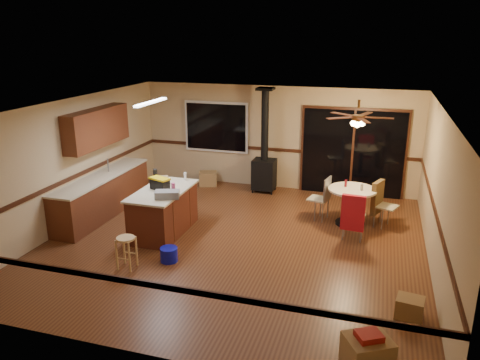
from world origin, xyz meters
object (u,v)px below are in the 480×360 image
at_px(toolbox_black, 160,184).
at_px(chair_left, 323,194).
at_px(kitchen_island, 164,211).
at_px(blue_bucket, 169,254).
at_px(wood_stove, 264,164).
at_px(dining_table, 352,200).
at_px(chair_near, 353,213).
at_px(box_corner_a, 367,353).
at_px(toolbox_grey, 167,194).
at_px(box_under_window, 208,179).
at_px(bar_stool, 127,253).
at_px(chair_right, 379,198).
at_px(box_corner_b, 410,308).

relative_size(toolbox_black, chair_left, 0.72).
height_order(kitchen_island, blue_bucket, kitchen_island).
bearing_deg(blue_bucket, chair_left, 49.42).
relative_size(wood_stove, dining_table, 2.56).
xyz_separation_m(chair_near, box_corner_a, (0.43, -3.57, -0.40)).
distance_m(toolbox_grey, toolbox_black, 0.54).
bearing_deg(wood_stove, box_under_window, 178.12).
bearing_deg(chair_near, bar_stool, -148.70).
xyz_separation_m(chair_near, chair_right, (0.44, 1.00, 0.00)).
relative_size(bar_stool, box_under_window, 1.25).
relative_size(kitchen_island, bar_stool, 2.98).
distance_m(box_under_window, box_corner_b, 6.80).
xyz_separation_m(wood_stove, chair_right, (2.78, -1.41, -0.13)).
relative_size(chair_left, box_corner_a, 0.98).
bearing_deg(box_corner_a, box_under_window, 125.44).
bearing_deg(wood_stove, bar_stool, -105.26).
height_order(chair_right, box_corner_a, chair_right).
distance_m(toolbox_black, bar_stool, 1.72).
bearing_deg(chair_left, blue_bucket, -130.58).
height_order(blue_bucket, box_under_window, box_under_window).
distance_m(kitchen_island, wood_stove, 3.33).
bearing_deg(bar_stool, box_under_window, 93.32).
relative_size(kitchen_island, toolbox_black, 4.50).
height_order(chair_near, box_under_window, chair_near).
height_order(wood_stove, box_under_window, wood_stove).
bearing_deg(box_corner_b, bar_stool, 178.15).
bearing_deg(box_corner_b, chair_left, 116.60).
bearing_deg(toolbox_black, bar_stool, -86.20).
distance_m(kitchen_island, chair_right, 4.40).
distance_m(bar_stool, chair_left, 4.29).
distance_m(wood_stove, chair_right, 3.12).
distance_m(wood_stove, dining_table, 2.73).
bearing_deg(kitchen_island, bar_stool, -88.29).
height_order(bar_stool, chair_near, chair_near).
bearing_deg(box_corner_a, chair_right, 89.85).
xyz_separation_m(bar_stool, chair_left, (2.91, 3.14, 0.31)).
xyz_separation_m(blue_bucket, box_corner_b, (3.97, -0.57, 0.02)).
xyz_separation_m(kitchen_island, box_corner_a, (4.07, -2.93, -0.25)).
bearing_deg(kitchen_island, box_corner_b, -20.20).
height_order(blue_bucket, chair_right, chair_right).
relative_size(bar_stool, box_corner_a, 1.08).
xyz_separation_m(wood_stove, box_under_window, (-1.52, 0.05, -0.55)).
bearing_deg(box_corner_b, chair_near, 112.50).
height_order(dining_table, box_under_window, dining_table).
height_order(chair_left, chair_right, same).
distance_m(chair_left, box_corner_b, 3.70).
distance_m(wood_stove, blue_bucket, 4.27).
xyz_separation_m(toolbox_black, box_corner_a, (4.13, -2.95, -0.80)).
height_order(chair_left, box_under_window, chair_left).
bearing_deg(dining_table, box_corner_b, -71.90).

